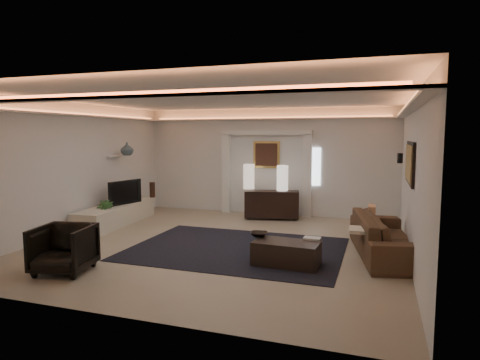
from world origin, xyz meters
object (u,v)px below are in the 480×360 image
(console, at_px, (272,204))
(sofa, at_px, (387,236))
(coffee_table, at_px, (286,253))
(armchair, at_px, (64,249))

(console, distance_m, sofa, 3.78)
(console, relative_size, coffee_table, 1.28)
(sofa, bearing_deg, console, 36.62)
(console, relative_size, sofa, 0.56)
(console, height_order, sofa, console)
(sofa, bearing_deg, armchair, 107.21)
(sofa, height_order, coffee_table, sofa)
(armchair, bearing_deg, console, 57.03)
(console, relative_size, armchair, 1.65)
(coffee_table, bearing_deg, armchair, -152.03)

